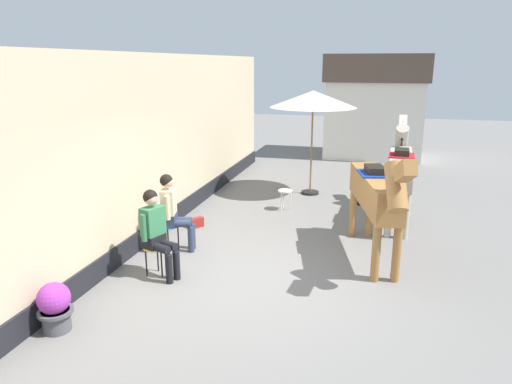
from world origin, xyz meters
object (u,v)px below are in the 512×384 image
(saddled_horse_near, at_px, (377,193))
(cafe_parasol, at_px, (313,100))
(satchel_bag, at_px, (197,223))
(seated_visitor_near, at_px, (156,229))
(spare_stool_white, at_px, (285,193))
(saddled_horse_far, at_px, (400,167))
(flower_planter_near, at_px, (55,306))
(seated_visitor_far, at_px, (173,209))

(saddled_horse_near, height_order, cafe_parasol, cafe_parasol)
(satchel_bag, bearing_deg, saddled_horse_near, 113.64)
(seated_visitor_near, relative_size, spare_stool_white, 3.02)
(satchel_bag, bearing_deg, seated_visitor_near, 41.37)
(saddled_horse_far, height_order, flower_planter_near, saddled_horse_far)
(saddled_horse_far, bearing_deg, flower_planter_near, -127.45)
(seated_visitor_far, distance_m, cafe_parasol, 4.92)
(seated_visitor_near, distance_m, seated_visitor_far, 1.05)
(saddled_horse_far, relative_size, spare_stool_white, 6.52)
(cafe_parasol, bearing_deg, satchel_bag, -121.06)
(seated_visitor_far, bearing_deg, flower_planter_near, -96.94)
(saddled_horse_near, distance_m, spare_stool_white, 3.12)
(spare_stool_white, bearing_deg, seated_visitor_far, -117.20)
(cafe_parasol, bearing_deg, seated_visitor_far, -112.77)
(seated_visitor_near, distance_m, flower_planter_near, 1.86)
(spare_stool_white, bearing_deg, flower_planter_near, -107.73)
(saddled_horse_near, bearing_deg, flower_planter_near, -138.94)
(seated_visitor_near, height_order, flower_planter_near, seated_visitor_near)
(seated_visitor_near, xyz_separation_m, satchel_bag, (-0.26, 2.23, -0.68))
(saddled_horse_near, distance_m, saddled_horse_far, 2.26)
(cafe_parasol, bearing_deg, seated_visitor_near, -106.75)
(seated_visitor_far, xyz_separation_m, flower_planter_near, (-0.33, -2.75, -0.44))
(seated_visitor_near, height_order, saddled_horse_far, saddled_horse_far)
(seated_visitor_far, relative_size, satchel_bag, 4.96)
(spare_stool_white, bearing_deg, saddled_horse_near, -49.17)
(seated_visitor_near, bearing_deg, spare_stool_white, 72.04)
(seated_visitor_far, bearing_deg, cafe_parasol, 67.23)
(flower_planter_near, height_order, cafe_parasol, cafe_parasol)
(cafe_parasol, height_order, satchel_bag, cafe_parasol)
(seated_visitor_far, relative_size, cafe_parasol, 0.54)
(cafe_parasol, relative_size, spare_stool_white, 5.61)
(satchel_bag, bearing_deg, flower_planter_near, 30.80)
(seated_visitor_far, height_order, saddled_horse_far, saddled_horse_far)
(seated_visitor_near, relative_size, seated_visitor_far, 1.00)
(seated_visitor_near, bearing_deg, flower_planter_near, -107.21)
(flower_planter_near, xyz_separation_m, cafe_parasol, (2.14, 7.04, 2.03))
(saddled_horse_far, distance_m, flower_planter_near, 6.96)
(seated_visitor_near, xyz_separation_m, spare_stool_white, (1.24, 3.84, -0.38))
(saddled_horse_far, bearing_deg, seated_visitor_far, -144.75)
(saddled_horse_far, relative_size, satchel_bag, 10.71)
(flower_planter_near, relative_size, satchel_bag, 2.29)
(seated_visitor_near, xyz_separation_m, flower_planter_near, (-0.53, -1.73, -0.44))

